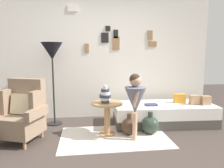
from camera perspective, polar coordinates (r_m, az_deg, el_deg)
name	(u,v)px	position (r m, az deg, el deg)	size (l,w,h in m)	color
ground_plane	(110,158)	(3.01, -0.48, -18.99)	(12.00, 12.00, 0.00)	#423833
gallery_wall	(99,56)	(4.62, -3.49, 7.32)	(4.80, 0.12, 2.60)	silver
rug	(114,137)	(3.64, 0.59, -13.91)	(1.75, 1.10, 0.01)	silver
armchair	(22,113)	(3.70, -22.80, -7.11)	(0.88, 0.78, 0.97)	tan
daybed	(164,114)	(4.33, 13.53, -7.74)	(1.94, 0.90, 0.40)	#4C4742
pillow_head	(206,100)	(4.45, 23.64, -4.00)	(0.16, 0.12, 0.17)	tan
pillow_mid	(194,100)	(4.41, 21.03, -3.91)	(0.18, 0.12, 0.18)	tan
pillow_back	(180,98)	(4.47, 17.48, -3.62)	(0.21, 0.12, 0.18)	orange
side_table	(107,112)	(3.64, -1.30, -7.44)	(0.52, 0.52, 0.56)	tan
vase_striped	(105,96)	(3.55, -1.81, -3.08)	(0.19, 0.19, 0.29)	#2D384C
floor_lamp	(52,54)	(4.20, -15.60, 7.65)	(0.40, 0.40, 1.57)	black
person_child	(135,98)	(3.39, 6.18, -3.80)	(0.34, 0.34, 1.06)	tan
book_on_daybed	(151,105)	(4.11, 10.35, -5.41)	(0.22, 0.16, 0.03)	navy
demijohn_near	(129,126)	(3.72, 4.59, -11.08)	(0.28, 0.28, 0.37)	#473323
demijohn_far	(150,125)	(3.80, 10.08, -10.61)	(0.30, 0.30, 0.39)	#2D3D33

